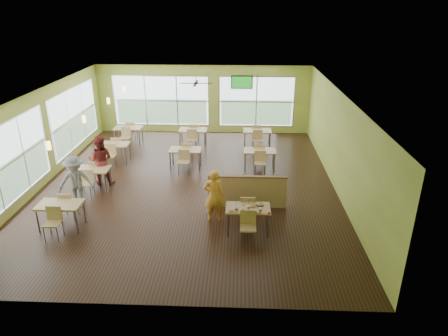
{
  "coord_description": "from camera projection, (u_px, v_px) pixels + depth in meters",
  "views": [
    {
      "loc": [
        1.75,
        -12.55,
        5.92
      ],
      "look_at": [
        1.26,
        -0.9,
        1.02
      ],
      "focal_mm": 32.0,
      "sensor_mm": 36.0,
      "label": 1
    }
  ],
  "objects": [
    {
      "name": "tv_backwall",
      "position": [
        242.0,
        82.0,
        18.33
      ],
      "size": [
        1.0,
        0.07,
        0.6
      ],
      "color": "black",
      "rests_on": "wall_back"
    },
    {
      "name": "main_table",
      "position": [
        248.0,
        211.0,
        10.83
      ],
      "size": [
        1.22,
        1.52,
        0.87
      ],
      "color": "tan",
      "rests_on": "floor"
    },
    {
      "name": "food_basket",
      "position": [
        260.0,
        205.0,
        10.88
      ],
      "size": [
        0.22,
        0.22,
        0.05
      ],
      "color": "black",
      "rests_on": "main_table"
    },
    {
      "name": "ceiling_fan",
      "position": [
        196.0,
        83.0,
        15.54
      ],
      "size": [
        1.25,
        1.25,
        0.29
      ],
      "color": "#2D2119",
      "rests_on": "ceiling"
    },
    {
      "name": "patron_maroon",
      "position": [
        101.0,
        160.0,
        13.68
      ],
      "size": [
        0.88,
        0.7,
        1.73
      ],
      "primitive_type": "imported",
      "rotation": [
        0.0,
        0.0,
        3.19
      ],
      "color": "maroon",
      "rests_on": "floor"
    },
    {
      "name": "room",
      "position": [
        187.0,
        141.0,
        13.3
      ],
      "size": [
        12.0,
        12.04,
        3.2
      ],
      "color": "black",
      "rests_on": "ground"
    },
    {
      "name": "pendant_lights",
      "position": [
        96.0,
        110.0,
        13.71
      ],
      "size": [
        0.11,
        7.31,
        0.86
      ],
      "color": "#2D2119",
      "rests_on": "ceiling"
    },
    {
      "name": "half_wall_divider",
      "position": [
        247.0,
        191.0,
        12.21
      ],
      "size": [
        2.4,
        0.14,
        1.04
      ],
      "color": "tan",
      "rests_on": "floor"
    },
    {
      "name": "cup_yellow",
      "position": [
        243.0,
        210.0,
        10.55
      ],
      "size": [
        0.08,
        0.08,
        0.3
      ],
      "color": "white",
      "rests_on": "main_table"
    },
    {
      "name": "cup_blue",
      "position": [
        236.0,
        209.0,
        10.58
      ],
      "size": [
        0.1,
        0.1,
        0.36
      ],
      "color": "white",
      "rests_on": "main_table"
    },
    {
      "name": "patron_grey",
      "position": [
        76.0,
        182.0,
        12.12
      ],
      "size": [
        1.18,
        0.82,
        1.67
      ],
      "primitive_type": "imported",
      "rotation": [
        0.0,
        0.0,
        0.19
      ],
      "color": "slate",
      "rests_on": "floor"
    },
    {
      "name": "ketchup_cup",
      "position": [
        269.0,
        213.0,
        10.48
      ],
      "size": [
        0.07,
        0.07,
        0.03
      ],
      "primitive_type": "cylinder",
      "color": "#980415",
      "rests_on": "main_table"
    },
    {
      "name": "window_bays",
      "position": [
        133.0,
        118.0,
        16.28
      ],
      "size": [
        9.24,
        10.24,
        2.38
      ],
      "color": "white",
      "rests_on": "room"
    },
    {
      "name": "man_plaid",
      "position": [
        214.0,
        196.0,
        11.32
      ],
      "size": [
        0.59,
        0.4,
        1.6
      ],
      "primitive_type": "imported",
      "rotation": [
        0.0,
        0.0,
        3.16
      ],
      "color": "orange",
      "rests_on": "floor"
    },
    {
      "name": "wrapper_left",
      "position": [
        231.0,
        211.0,
        10.57
      ],
      "size": [
        0.17,
        0.16,
        0.04
      ],
      "primitive_type": "ellipsoid",
      "rotation": [
        0.0,
        0.0,
        0.06
      ],
      "color": "#9D7F4C",
      "rests_on": "main_table"
    },
    {
      "name": "dining_tables",
      "position": [
        167.0,
        150.0,
        15.29
      ],
      "size": [
        6.92,
        8.72,
        0.87
      ],
      "color": "tan",
      "rests_on": "floor"
    },
    {
      "name": "wrapper_right",
      "position": [
        258.0,
        213.0,
        10.49
      ],
      "size": [
        0.19,
        0.18,
        0.04
      ],
      "primitive_type": "ellipsoid",
      "rotation": [
        0.0,
        0.0,
        0.36
      ],
      "color": "#9D7F4C",
      "rests_on": "main_table"
    },
    {
      "name": "cup_red_far",
      "position": [
        260.0,
        210.0,
        10.54
      ],
      "size": [
        0.09,
        0.09,
        0.32
      ],
      "color": "white",
      "rests_on": "main_table"
    },
    {
      "name": "wrapper_mid",
      "position": [
        252.0,
        206.0,
        10.83
      ],
      "size": [
        0.2,
        0.18,
        0.05
      ],
      "primitive_type": "ellipsoid",
      "rotation": [
        0.0,
        0.0,
        0.04
      ],
      "color": "#9D7F4C",
      "rests_on": "main_table"
    },
    {
      "name": "cup_red_near",
      "position": [
        248.0,
        207.0,
        10.66
      ],
      "size": [
        0.09,
        0.09,
        0.32
      ],
      "color": "white",
      "rests_on": "main_table"
    }
  ]
}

